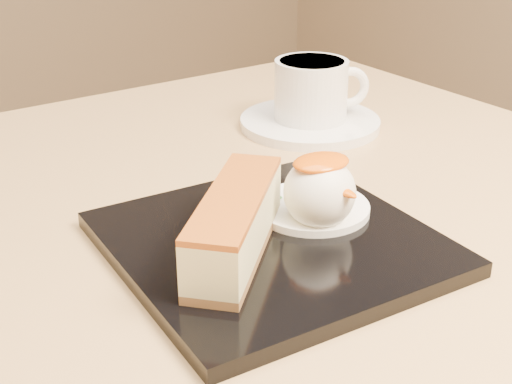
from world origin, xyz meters
TOP-DOWN VIEW (x-y plane):
  - table at (0.00, 0.00)m, footprint 0.80×0.80m
  - dessert_plate at (-0.01, -0.03)m, footprint 0.23×0.23m
  - cheesecake at (-0.05, -0.04)m, footprint 0.13×0.12m
  - cream_smear at (0.04, -0.02)m, footprint 0.09×0.09m
  - ice_cream_scoop at (0.03, -0.04)m, footprint 0.05×0.05m
  - mango_sauce at (0.03, -0.04)m, footprint 0.05×0.03m
  - mint_sprig at (0.01, 0.01)m, footprint 0.03×0.02m
  - saucer at (0.18, 0.16)m, footprint 0.15×0.15m
  - coffee_cup at (0.18, 0.16)m, footprint 0.10×0.08m

SIDE VIEW (x-z plane):
  - table at x=0.00m, z-range 0.20..0.92m
  - saucer at x=0.18m, z-range 0.72..0.73m
  - dessert_plate at x=-0.01m, z-range 0.72..0.73m
  - cream_smear at x=0.04m, z-range 0.73..0.74m
  - mint_sprig at x=0.01m, z-range 0.74..0.74m
  - cheesecake at x=-0.05m, z-range 0.73..0.78m
  - ice_cream_scoop at x=0.03m, z-range 0.73..0.79m
  - coffee_cup at x=0.18m, z-range 0.73..0.79m
  - mango_sauce at x=0.03m, z-range 0.78..0.79m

